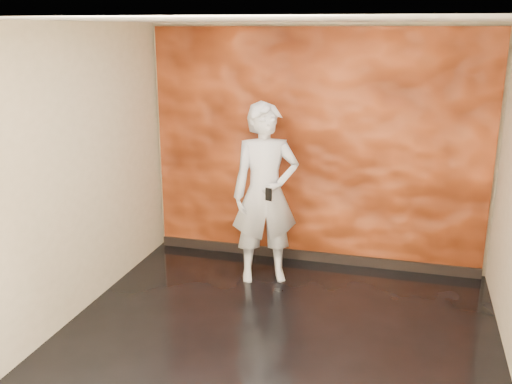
# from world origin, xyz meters

# --- Properties ---
(room) EXTENTS (4.02, 4.02, 2.81)m
(room) POSITION_xyz_m (0.00, 0.00, 1.40)
(room) COLOR black
(room) RESTS_ON ground
(feature_wall) EXTENTS (3.90, 0.06, 2.75)m
(feature_wall) POSITION_xyz_m (0.00, 1.96, 1.38)
(feature_wall) COLOR #DA5B27
(feature_wall) RESTS_ON ground
(baseboard) EXTENTS (3.90, 0.04, 0.12)m
(baseboard) POSITION_xyz_m (0.00, 1.92, 0.06)
(baseboard) COLOR black
(baseboard) RESTS_ON ground
(man) EXTENTS (0.85, 0.71, 2.00)m
(man) POSITION_xyz_m (-0.42, 1.28, 1.00)
(man) COLOR #ACB0BD
(man) RESTS_ON ground
(phone) EXTENTS (0.07, 0.04, 0.14)m
(phone) POSITION_xyz_m (-0.31, 0.99, 1.09)
(phone) COLOR black
(phone) RESTS_ON man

